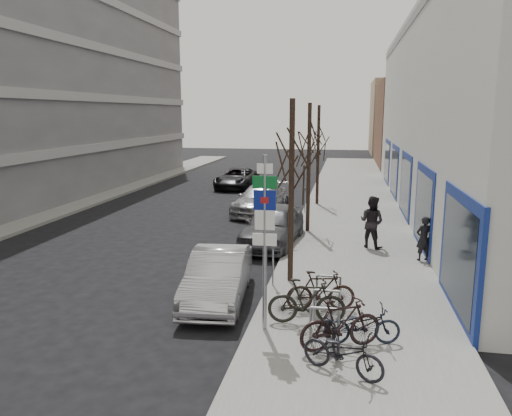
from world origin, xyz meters
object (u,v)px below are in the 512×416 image
at_px(tree_near, 292,148).
at_px(bike_far_curb, 343,349).
at_px(highway_sign_pole, 265,233).
at_px(tree_far, 319,131).
at_px(tree_mid, 309,137).
at_px(bike_near_right, 341,324).
at_px(meter_front, 273,260).
at_px(meter_back, 305,197).
at_px(meter_mid, 293,220).
at_px(bike_mid_curb, 363,322).
at_px(bike_mid_inner, 307,301).
at_px(pedestrian_far, 372,221).
at_px(parked_car_mid, 273,225).
at_px(pedestrian_near, 423,239).
at_px(bike_near_left, 332,327).
at_px(parked_car_front, 218,276).
at_px(parked_car_back, 261,199).
at_px(lane_car, 237,178).
at_px(bike_far_inner, 321,291).
at_px(bike_rack, 327,302).

xyz_separation_m(tree_near, bike_far_curb, (1.61, -5.25, -3.44)).
xyz_separation_m(highway_sign_pole, tree_far, (0.20, 16.51, 1.65)).
bearing_deg(tree_mid, bike_near_right, -81.76).
distance_m(meter_front, meter_back, 11.00).
relative_size(meter_mid, bike_mid_curb, 0.77).
xyz_separation_m(tree_mid, bike_mid_inner, (0.74, -9.53, -3.39)).
height_order(highway_sign_pole, pedestrian_far, highway_sign_pole).
xyz_separation_m(meter_front, parked_car_mid, (-0.75, 4.95, -0.11)).
relative_size(tree_mid, bike_mid_curb, 3.33).
relative_size(bike_far_curb, parked_car_mid, 0.36).
xyz_separation_m(highway_sign_pole, pedestrian_near, (4.40, 6.38, -1.55)).
relative_size(bike_near_left, parked_car_front, 0.37).
bearing_deg(parked_car_back, bike_far_curb, -66.73).
height_order(parked_car_front, lane_car, parked_car_front).
distance_m(bike_far_curb, bike_far_inner, 3.12).
relative_size(bike_near_left, bike_far_curb, 0.93).
distance_m(meter_back, parked_car_mid, 6.09).
bearing_deg(pedestrian_far, meter_mid, 17.05).
distance_m(bike_near_right, parked_car_mid, 9.10).
bearing_deg(tree_far, bike_near_left, -85.44).
xyz_separation_m(parked_car_front, pedestrian_far, (4.35, 5.89, 0.44)).
bearing_deg(meter_front, parked_car_back, 101.62).
bearing_deg(bike_near_right, pedestrian_far, -34.22).
bearing_deg(meter_back, lane_car, 122.66).
relative_size(lane_car, pedestrian_far, 2.48).
bearing_deg(lane_car, parked_car_mid, -68.81).
bearing_deg(bike_far_curb, pedestrian_far, 18.63).
height_order(bike_rack, parked_car_back, parked_car_back).
relative_size(tree_near, parked_car_mid, 1.17).
bearing_deg(parked_car_back, bike_rack, -65.81).
bearing_deg(tree_far, meter_mid, -93.22).
xyz_separation_m(bike_rack, bike_near_left, (0.17, -1.28, -0.03)).
relative_size(tree_mid, bike_mid_inner, 2.94).
bearing_deg(tree_far, pedestrian_far, -73.76).
xyz_separation_m(bike_mid_curb, parked_car_mid, (-3.21, 8.33, 0.15)).
xyz_separation_m(parked_car_mid, pedestrian_near, (5.40, -1.58, 0.11)).
xyz_separation_m(bike_mid_curb, pedestrian_far, (0.53, 8.15, 0.48)).
bearing_deg(tree_near, lane_car, 107.17).
height_order(tree_near, bike_mid_inner, tree_near).
height_order(tree_far, bike_mid_curb, tree_far).
bearing_deg(highway_sign_pole, meter_back, 91.02).
distance_m(tree_far, parked_car_mid, 9.24).
xyz_separation_m(bike_near_right, bike_mid_inner, (-0.82, 1.19, -0.01)).
bearing_deg(parked_car_front, bike_mid_inner, -34.52).
bearing_deg(meter_back, pedestrian_near, -58.64).
xyz_separation_m(tree_far, parked_car_back, (-2.72, -2.45, -3.38)).
bearing_deg(tree_near, meter_mid, 95.14).
distance_m(tree_far, meter_back, 4.08).
distance_m(parked_car_mid, pedestrian_near, 5.63).
distance_m(bike_rack, parked_car_mid, 7.74).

